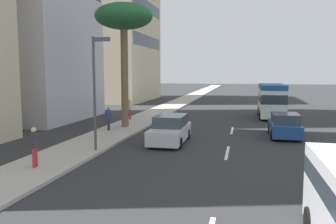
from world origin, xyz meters
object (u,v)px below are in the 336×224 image
Objects in this scene: minibus_second at (272,99)px; pedestrian_by_tree at (34,145)px; pedestrian_mid_block at (130,108)px; car_lead at (170,130)px; street_lamp at (96,80)px; car_fourth at (285,126)px; pedestrian_near_lamp at (109,118)px; palm_tree at (124,20)px.

minibus_second is 3.74× the size of pedestrian_by_tree.
pedestrian_by_tree is (-15.81, -0.93, -0.03)m from pedestrian_mid_block.
car_lead is at bearing 153.21° from minibus_second.
street_lamp is at bearing -42.27° from car_lead.
car_fourth is 2.32× the size of pedestrian_mid_block.
car_fourth is at bearing -179.28° from minibus_second.
pedestrian_mid_block reaches higher than car_fourth.
car_fourth is 2.39× the size of pedestrian_by_tree.
minibus_second is 3.98× the size of pedestrian_near_lamp.
car_lead is 2.60× the size of pedestrian_mid_block.
car_fourth is at bearing -55.79° from street_lamp.
car_lead is at bearing 165.50° from pedestrian_mid_block.
car_fourth is (-10.23, -0.13, -0.97)m from minibus_second.
minibus_second reaches higher than pedestrian_near_lamp.
car_lead is 5.74m from pedestrian_near_lamp.
pedestrian_near_lamp is (-10.98, 11.96, -0.66)m from minibus_second.
pedestrian_mid_block reaches higher than car_lead.
minibus_second is 3.63× the size of pedestrian_mid_block.
pedestrian_mid_block is 15.84m from pedestrian_by_tree.
minibus_second is at bearing 0.72° from car_fourth.
car_fourth is at bearing 116.01° from car_lead.
palm_tree reaches higher than minibus_second.
car_lead is at bearing -135.40° from palm_tree.
car_lead is 5.69m from street_lamp.
street_lamp is (-8.06, -1.27, -4.24)m from palm_tree.
car_lead is 10.10m from pedestrian_mid_block.
palm_tree is 1.55× the size of street_lamp.
pedestrian_by_tree is 4.84m from street_lamp.
pedestrian_near_lamp is 0.28× the size of street_lamp.
palm_tree is (-3.98, -0.94, 6.96)m from pedestrian_mid_block.
minibus_second reaches higher than car_fourth.
car_fourth is 13.70m from palm_tree.
car_lead reaches higher than car_fourth.
pedestrian_near_lamp is (2.67, 5.07, 0.27)m from car_lead.
car_lead is 0.72× the size of minibus_second.
pedestrian_by_tree reaches higher than car_lead.
pedestrian_near_lamp is 7.07m from street_lamp.
pedestrian_mid_block is 8.07m from palm_tree.
pedestrian_by_tree is 0.30× the size of street_lamp.
palm_tree reaches higher than pedestrian_near_lamp.
pedestrian_near_lamp is 0.94× the size of pedestrian_by_tree.
pedestrian_by_tree is (-10.72, 11.51, 0.38)m from car_fourth.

